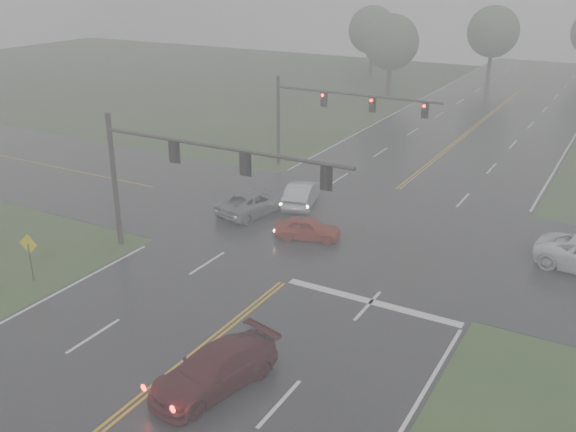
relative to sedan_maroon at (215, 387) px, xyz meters
The scene contains 13 objects.
main_road 14.46m from the sedan_maroon, 97.78° to the left, with size 18.00×160.00×0.02m, color black.
cross_street 16.45m from the sedan_maroon, 96.83° to the left, with size 120.00×14.00×0.02m, color black.
stop_bar 9.09m from the sedan_maroon, 73.76° to the left, with size 8.50×0.50×0.01m, color silver.
sedan_maroon is the anchor object (origin of this frame).
sedan_red 14.12m from the sedan_maroon, 103.93° to the left, with size 1.51×3.75×1.28m, color maroon.
sedan_silver 19.41m from the sedan_maroon, 108.86° to the left, with size 1.61×4.62×1.52m, color #B1B4B9.
car_grey 17.66m from the sedan_maroon, 117.52° to the left, with size 2.43×5.27×1.46m, color slate.
signal_gantry_near 12.34m from the sedan_maroon, 134.02° to the left, with size 14.07×0.32×7.35m.
signal_gantry_far 27.18m from the sedan_maroon, 107.89° to the left, with size 12.66×0.34×6.78m.
sign_diamond_west 13.07m from the sedan_maroon, 168.63° to the left, with size 1.04×0.18×2.50m.
tree_nw_a 57.83m from the sedan_maroon, 104.92° to the left, with size 6.32×6.32×9.28m.
tree_n_mid 71.80m from the sedan_maroon, 95.57° to the left, with size 6.55×6.55×9.62m.
tree_nw_b 70.75m from the sedan_maroon, 108.06° to the left, with size 6.38×6.38×9.38m.
Camera 1 is at (13.94, -10.08, 14.55)m, focal length 40.00 mm.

